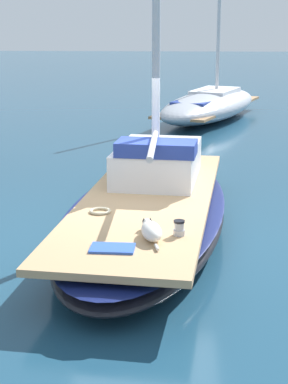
{
  "coord_description": "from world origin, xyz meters",
  "views": [
    {
      "loc": [
        0.51,
        -9.84,
        3.47
      ],
      "look_at": [
        0.0,
        -1.0,
        1.01
      ],
      "focal_mm": 58.53,
      "sensor_mm": 36.0,
      "label": 1
    }
  ],
  "objects_px": {
    "deck_towel": "(112,248)",
    "dog_white": "(151,231)",
    "deck_winch": "(179,228)",
    "coiled_rope": "(100,211)",
    "sailboat_main": "(147,215)",
    "moored_boat_far_astern": "(210,104)"
  },
  "relations": [
    {
      "from": "coiled_rope",
      "to": "moored_boat_far_astern",
      "type": "distance_m",
      "value": 13.58
    },
    {
      "from": "sailboat_main",
      "to": "deck_winch",
      "type": "distance_m",
      "value": 2.0
    },
    {
      "from": "moored_boat_far_astern",
      "to": "sailboat_main",
      "type": "bearing_deg",
      "value": -97.18
    },
    {
      "from": "deck_winch",
      "to": "coiled_rope",
      "type": "distance_m",
      "value": 1.53
    },
    {
      "from": "sailboat_main",
      "to": "dog_white",
      "type": "distance_m",
      "value": 2.07
    },
    {
      "from": "deck_towel",
      "to": "dog_white",
      "type": "bearing_deg",
      "value": 43.4
    },
    {
      "from": "deck_winch",
      "to": "coiled_rope",
      "type": "height_order",
      "value": "deck_winch"
    },
    {
      "from": "coiled_rope",
      "to": "deck_towel",
      "type": "xyz_separation_m",
      "value": [
        0.35,
        -1.54,
        -0.01
      ]
    },
    {
      "from": "dog_white",
      "to": "deck_winch",
      "type": "distance_m",
      "value": 0.39
    },
    {
      "from": "coiled_rope",
      "to": "deck_towel",
      "type": "height_order",
      "value": "coiled_rope"
    },
    {
      "from": "sailboat_main",
      "to": "deck_winch",
      "type": "bearing_deg",
      "value": -74.52
    },
    {
      "from": "sailboat_main",
      "to": "coiled_rope",
      "type": "distance_m",
      "value": 1.19
    },
    {
      "from": "sailboat_main",
      "to": "deck_towel",
      "type": "relative_size",
      "value": 13.32
    },
    {
      "from": "deck_winch",
      "to": "coiled_rope",
      "type": "bearing_deg",
      "value": 141.11
    },
    {
      "from": "coiled_rope",
      "to": "moored_boat_far_astern",
      "type": "xyz_separation_m",
      "value": [
        2.24,
        13.39,
        -0.15
      ]
    },
    {
      "from": "deck_towel",
      "to": "coiled_rope",
      "type": "bearing_deg",
      "value": 102.8
    },
    {
      "from": "moored_boat_far_astern",
      "to": "deck_towel",
      "type": "bearing_deg",
      "value": -97.2
    },
    {
      "from": "coiled_rope",
      "to": "sailboat_main",
      "type": "bearing_deg",
      "value": 54.41
    },
    {
      "from": "deck_winch",
      "to": "dog_white",
      "type": "bearing_deg",
      "value": -160.0
    },
    {
      "from": "deck_winch",
      "to": "deck_towel",
      "type": "xyz_separation_m",
      "value": [
        -0.84,
        -0.58,
        -0.08
      ]
    },
    {
      "from": "moored_boat_far_astern",
      "to": "coiled_rope",
      "type": "bearing_deg",
      "value": -99.48
    },
    {
      "from": "deck_towel",
      "to": "sailboat_main",
      "type": "bearing_deg",
      "value": 82.69
    }
  ]
}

